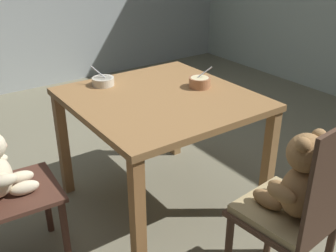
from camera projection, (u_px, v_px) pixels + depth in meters
ground_plane at (162, 203)px, 2.55m from camera, size 5.20×5.20×0.04m
dining_table at (161, 111)px, 2.27m from camera, size 0.99×0.96×0.72m
teddy_chair_near_right at (297, 195)px, 1.66m from camera, size 0.41×0.42×0.93m
porridge_bowl_cream_near_left at (103, 81)px, 2.38m from camera, size 0.13×0.13×0.11m
porridge_bowl_terracotta_far_center at (200, 82)px, 2.34m from camera, size 0.13×0.13×0.12m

